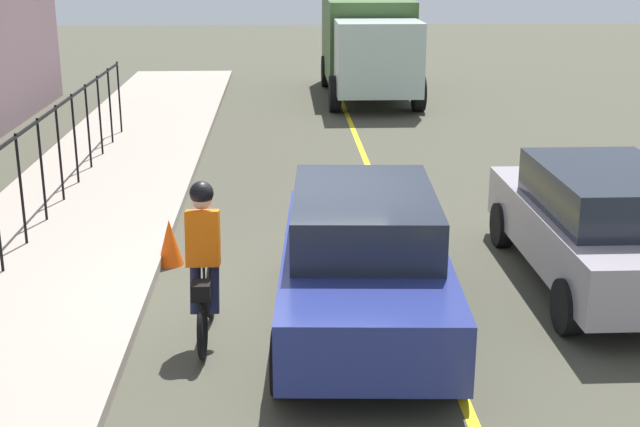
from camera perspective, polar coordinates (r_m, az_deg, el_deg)
name	(u,v)px	position (r m, az deg, el deg)	size (l,w,h in m)	color
ground_plane	(295,307)	(10.54, -1.70, -6.21)	(80.00, 80.00, 0.00)	#424234
lane_line_centre	(425,304)	(10.68, 6.97, -6.00)	(36.00, 0.12, 0.01)	yellow
sidewalk	(12,306)	(11.00, -19.79, -5.82)	(40.00, 3.20, 0.15)	gray
cyclist_lead	(204,263)	(9.43, -7.71, -3.28)	(1.71, 0.36, 1.83)	black
patrol_sedan	(601,224)	(11.51, 18.16, -0.65)	(4.40, 1.92, 1.58)	gray
parked_sedan_rear	(364,259)	(9.73, 2.92, -3.04)	(4.49, 2.11, 1.58)	navy
box_truck_background	(368,43)	(25.40, 3.23, 11.27)	(6.71, 2.55, 2.78)	#3A592B
traffic_cone_near	(170,242)	(11.97, -9.95, -1.89)	(0.36, 0.36, 0.65)	#F44E0B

